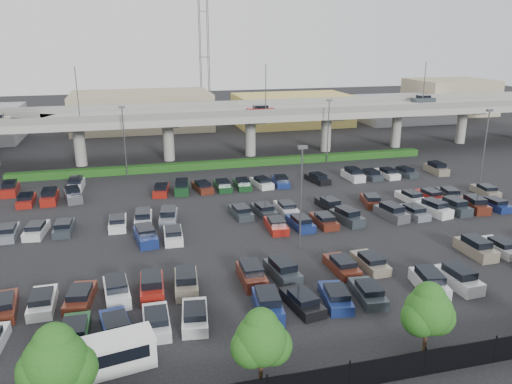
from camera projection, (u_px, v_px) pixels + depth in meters
ground at (276, 221)px, 56.23m from camera, size 280.00×280.00×0.00m
overpass at (220, 117)px, 83.62m from camera, size 150.00×13.00×15.80m
hedge at (231, 164)px, 79.14m from camera, size 66.00×1.60×1.10m
fence at (409, 366)px, 30.09m from camera, size 70.00×0.10×2.00m
tree_row at (411, 313)px, 30.85m from camera, size 65.07×3.66×5.94m
shuttle_bus at (102, 355)px, 30.70m from camera, size 6.77×3.35×2.08m
parked_cars at (280, 228)px, 52.43m from camera, size 62.69×41.57×1.67m
light_poles at (236, 165)px, 55.21m from camera, size 66.90×48.38×10.30m
distant_buildings at (250, 109)px, 115.16m from camera, size 138.00×24.00×9.00m
comm_tower at (204, 54)px, 120.84m from camera, size 2.40×2.40×30.00m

